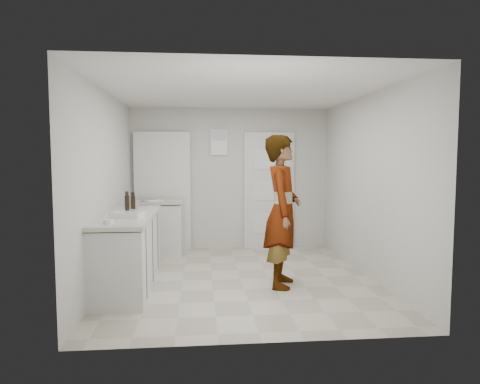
{
  "coord_description": "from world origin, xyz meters",
  "views": [
    {
      "loc": [
        -0.54,
        -5.63,
        1.65
      ],
      "look_at": [
        0.03,
        0.4,
        1.15
      ],
      "focal_mm": 32.0,
      "sensor_mm": 36.0,
      "label": 1
    }
  ],
  "objects": [
    {
      "name": "baking_dish",
      "position": [
        -1.41,
        -0.45,
        0.95
      ],
      "size": [
        0.41,
        0.33,
        0.06
      ],
      "rotation": [
        0.0,
        0.0,
        -0.22
      ],
      "color": "silver",
      "rests_on": "main_counter"
    },
    {
      "name": "main_counter",
      "position": [
        -1.45,
        -0.2,
        0.43
      ],
      "size": [
        0.64,
        1.96,
        0.93
      ],
      "color": "silver",
      "rests_on": "ground"
    },
    {
      "name": "papers",
      "position": [
        -1.35,
        1.5,
        0.93
      ],
      "size": [
        0.41,
        0.43,
        0.01
      ],
      "primitive_type": "cube",
      "rotation": [
        0.0,
        0.0,
        0.63
      ],
      "color": "white",
      "rests_on": "side_counter"
    },
    {
      "name": "ground",
      "position": [
        0.0,
        0.0,
        0.0
      ],
      "size": [
        4.0,
        4.0,
        0.0
      ],
      "primitive_type": "plane",
      "color": "#A19A87",
      "rests_on": "ground"
    },
    {
      "name": "oil_cruet_b",
      "position": [
        -1.51,
        0.13,
        1.05
      ],
      "size": [
        0.06,
        0.06,
        0.27
      ],
      "color": "black",
      "rests_on": "main_counter"
    },
    {
      "name": "side_counter",
      "position": [
        -1.25,
        1.55,
        0.43
      ],
      "size": [
        0.84,
        0.61,
        0.93
      ],
      "color": "silver",
      "rests_on": "ground"
    },
    {
      "name": "person",
      "position": [
        0.5,
        -0.33,
        0.96
      ],
      "size": [
        0.63,
        0.8,
        1.92
      ],
      "primitive_type": "imported",
      "rotation": [
        0.0,
        0.0,
        1.31
      ],
      "color": "silver",
      "rests_on": "ground"
    },
    {
      "name": "cake_mix_box",
      "position": [
        -1.5,
        0.53,
        1.0
      ],
      "size": [
        0.1,
        0.06,
        0.16
      ],
      "primitive_type": "cube",
      "rotation": [
        0.0,
        0.0,
        0.13
      ],
      "color": "olive",
      "rests_on": "main_counter"
    },
    {
      "name": "oil_cruet_a",
      "position": [
        -1.47,
        0.38,
        1.04
      ],
      "size": [
        0.06,
        0.06,
        0.24
      ],
      "color": "black",
      "rests_on": "main_counter"
    },
    {
      "name": "egg_bowl",
      "position": [
        -1.53,
        -0.92,
        0.95
      ],
      "size": [
        0.12,
        0.12,
        0.05
      ],
      "color": "silver",
      "rests_on": "main_counter"
    },
    {
      "name": "spice_jar",
      "position": [
        -1.44,
        0.42,
        0.97
      ],
      "size": [
        0.06,
        0.06,
        0.09
      ],
      "primitive_type": "cylinder",
      "color": "tan",
      "rests_on": "main_counter"
    },
    {
      "name": "room_shell",
      "position": [
        -0.17,
        1.95,
        1.02
      ],
      "size": [
        4.0,
        4.0,
        4.0
      ],
      "color": "#B1AFA7",
      "rests_on": "ground"
    }
  ]
}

